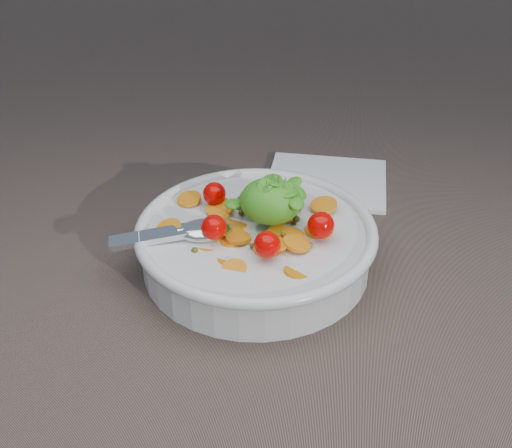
# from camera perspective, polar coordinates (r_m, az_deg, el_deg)

# --- Properties ---
(ground) EXTENTS (6.00, 6.00, 0.00)m
(ground) POSITION_cam_1_polar(r_m,az_deg,el_deg) (0.64, -1.32, -3.61)
(ground) COLOR brown
(ground) RESTS_ON ground
(bowl) EXTENTS (0.25, 0.23, 0.10)m
(bowl) POSITION_cam_1_polar(r_m,az_deg,el_deg) (0.62, 0.02, -1.60)
(bowl) COLOR silver
(bowl) RESTS_ON ground
(napkin) EXTENTS (0.14, 0.13, 0.01)m
(napkin) POSITION_cam_1_polar(r_m,az_deg,el_deg) (0.78, 6.30, 3.79)
(napkin) COLOR white
(napkin) RESTS_ON ground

